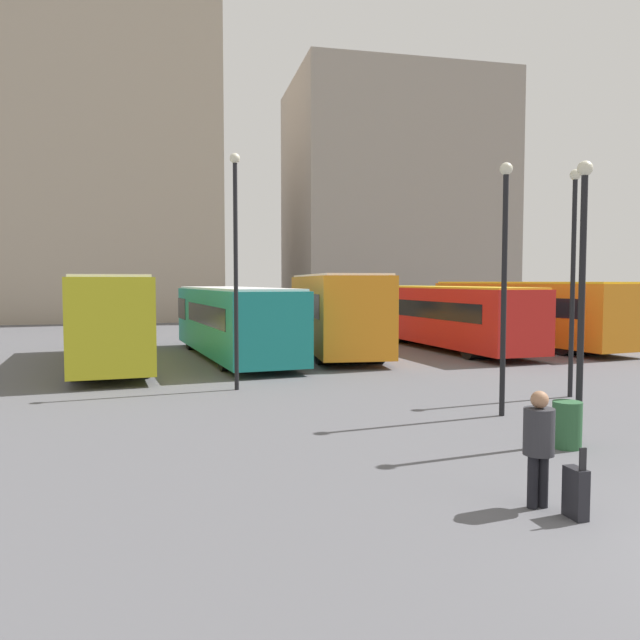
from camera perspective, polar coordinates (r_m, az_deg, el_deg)
building_block_left at (r=57.36m, az=-23.49°, el=21.07°), size 26.13×14.17×41.12m
building_block_right at (r=57.41m, az=6.58°, el=10.79°), size 17.86×14.16×20.56m
bus_0 at (r=23.69m, az=-18.77°, el=0.30°), size 3.70×11.08×3.22m
bus_1 at (r=24.90m, az=-8.03°, el=0.06°), size 4.19×11.75×2.78m
bus_2 at (r=25.87m, az=1.40°, el=0.82°), size 3.28×9.98×3.30m
bus_3 at (r=28.35m, az=11.45°, el=0.47°), size 3.47×11.60×2.80m
bus_4 at (r=30.57m, az=18.17°, el=0.79°), size 4.37×11.71×3.01m
traveler at (r=8.91m, az=19.37°, el=-10.18°), size 0.42×0.42×1.57m
suitcase at (r=8.86m, az=22.35°, el=-14.38°), size 0.18×0.34×0.94m
lamp_post_0 at (r=12.48m, az=22.85°, el=3.64°), size 0.28×0.28×5.22m
lamp_post_1 at (r=14.46m, az=16.51°, el=4.58°), size 0.28×0.28×5.63m
lamp_post_2 at (r=17.40m, az=-7.72°, el=6.00°), size 0.28×0.28×6.51m
lamp_post_3 at (r=17.45m, az=22.14°, el=4.71°), size 0.28×0.28×5.89m
trash_bin at (r=12.29m, az=21.65°, el=-8.89°), size 0.52×0.52×0.85m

